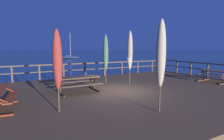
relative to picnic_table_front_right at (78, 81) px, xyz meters
name	(u,v)px	position (x,y,z in m)	size (l,w,h in m)	color
ground_plane	(119,107)	(1.93, -0.79, -1.41)	(600.00, 600.00, 0.00)	navy
wooden_deck	(119,99)	(1.93, -0.79, -0.98)	(16.71, 10.73, 0.84)	brown
railing_waterside_far	(85,67)	(1.93, 4.42, 0.18)	(16.51, 0.10, 1.09)	brown
railing_side_right	(217,69)	(10.14, -0.79, 0.17)	(0.10, 10.53, 1.09)	brown
picnic_table_front_right	(78,81)	(0.00, 0.00, 0.00)	(2.15, 1.44, 0.78)	brown
picnic_table_front_left	(214,74)	(8.63, -1.53, -0.01)	(1.54, 1.86, 0.78)	brown
patio_umbrella_tall_mid_right	(161,54)	(1.54, -4.17, 1.42)	(0.32, 0.32, 3.13)	#4C3828
patio_umbrella_tall_back_left	(130,51)	(3.27, 0.27, 1.48)	(0.32, 0.32, 3.22)	#4C3828
patio_umbrella_tall_front	(106,53)	(2.17, 1.28, 1.36)	(0.32, 0.32, 3.02)	#4C3828
patio_umbrella_tall_mid_left	(57,60)	(-1.47, -2.54, 1.22)	(0.32, 0.32, 2.81)	#4C3828
lamp_post_hooked	(165,49)	(9.43, 3.76, 1.55)	(0.60, 0.46, 3.20)	black
sailboat_distant	(69,57)	(11.49, 45.61, -0.89)	(6.23, 3.35, 7.72)	navy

